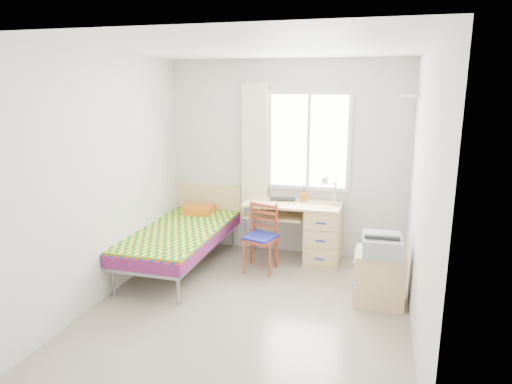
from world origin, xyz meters
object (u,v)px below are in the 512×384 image
desk (318,231)px  printer (382,244)px  chair (262,233)px  bed (183,234)px  cabinet (379,277)px

desk → printer: size_ratio=2.62×
desk → chair: 0.77m
bed → cabinet: (2.42, -0.37, -0.15)m
chair → cabinet: chair is taller
desk → chair: chair is taller
bed → printer: bearing=-8.7°
bed → desk: (1.63, 0.59, -0.01)m
cabinet → bed: bearing=170.0°
cabinet → printer: printer is taller
desk → printer: (0.80, -0.98, 0.24)m
cabinet → printer: (0.01, -0.02, 0.38)m
cabinet → chair: bearing=158.1°
desk → cabinet: size_ratio=2.22×
desk → printer: 1.29m
desk → bed: bearing=-160.0°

